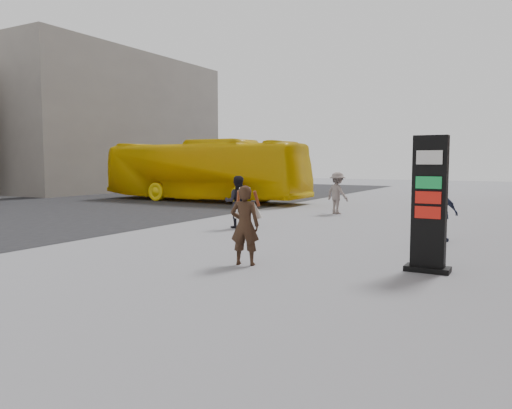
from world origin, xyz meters
The scene contains 9 objects.
ground centered at (0.00, 0.00, 0.00)m, with size 100.00×100.00×0.00m, color #9E9EA3.
road centered at (-13.00, 5.00, 0.00)m, with size 16.00×60.00×0.01m, color black.
bg_building_far centered at (-24.00, 20.00, 5.00)m, with size 10.00×18.00×10.00m, color gray.
info_pylon centered at (4.06, 2.02, 1.33)m, with size 0.85×0.43×2.66m.
woman centered at (0.62, 0.80, 0.85)m, with size 0.75×0.71×1.67m.
bus centered at (-9.83, 13.95, 1.63)m, with size 2.74×11.72×3.26m, color #E7BF08.
pedestrian_a centered at (-2.56, 5.63, 0.84)m, with size 0.82×0.64×1.69m, color black.
pedestrian_b centered at (-1.24, 11.26, 0.85)m, with size 1.10×0.63×1.71m, color gray.
pedestrian_c centered at (3.67, 5.98, 0.77)m, with size 0.91×0.38×1.55m, color #2A334F.
Camera 1 is at (5.90, -8.03, 2.17)m, focal length 35.00 mm.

